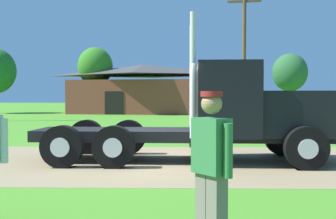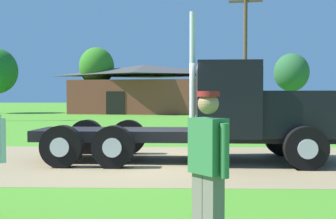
% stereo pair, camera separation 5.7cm
% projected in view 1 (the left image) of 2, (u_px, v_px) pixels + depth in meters
% --- Properties ---
extents(ground_plane, '(200.00, 200.00, 0.00)m').
position_uv_depth(ground_plane, '(150.00, 162.00, 10.29)').
color(ground_plane, '#498E26').
extents(dirt_track, '(120.00, 5.99, 0.01)m').
position_uv_depth(dirt_track, '(150.00, 162.00, 10.29)').
color(dirt_track, '#927E59').
rests_on(dirt_track, ground_plane).
extents(truck_foreground_white, '(8.14, 2.83, 3.73)m').
position_uv_depth(truck_foreground_white, '(232.00, 116.00, 10.34)').
color(truck_foreground_white, black).
rests_on(truck_foreground_white, ground_plane).
extents(visitor_standing_near, '(0.45, 0.47, 1.76)m').
position_uv_depth(visitor_standing_near, '(211.00, 164.00, 4.33)').
color(visitor_standing_near, '#33723F').
rests_on(visitor_standing_near, ground_plane).
extents(shed_building, '(15.48, 9.15, 4.96)m').
position_uv_depth(shed_building, '(144.00, 90.00, 40.23)').
color(shed_building, brown).
rests_on(shed_building, ground_plane).
extents(utility_pole_far, '(2.20, 0.43, 8.60)m').
position_uv_depth(utility_pole_far, '(244.00, 54.00, 26.08)').
color(utility_pole_far, brown).
rests_on(utility_pole_far, ground_plane).
extents(tree_mid, '(3.60, 3.60, 6.82)m').
position_uv_depth(tree_mid, '(95.00, 67.00, 40.80)').
color(tree_mid, '#513823').
rests_on(tree_mid, ground_plane).
extents(tree_right, '(3.76, 3.76, 6.41)m').
position_uv_depth(tree_right, '(290.00, 73.00, 42.82)').
color(tree_right, '#513823').
rests_on(tree_right, ground_plane).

